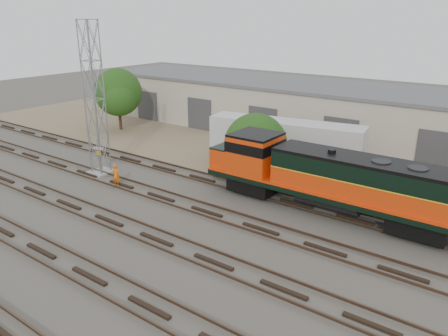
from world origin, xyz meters
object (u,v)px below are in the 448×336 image
Objects in this scene: semi_trailer at (289,139)px; locomotive at (325,177)px; worker at (116,175)px; signal_tower at (95,103)px.

locomotive is at bearing -56.41° from semi_trailer.
semi_trailer reaches higher than worker.
semi_trailer is at bearing 133.16° from locomotive.
semi_trailer is (8.07, 11.13, 1.59)m from worker.
signal_tower is at bearing -167.98° from locomotive.
signal_tower is 6.90× the size of worker.
worker is (3.08, -1.11, -4.79)m from signal_tower.
worker is at bearing -135.51° from semi_trailer.
worker is at bearing -161.29° from locomotive.
signal_tower reaches higher than semi_trailer.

